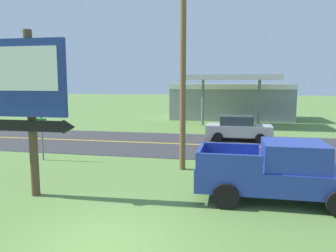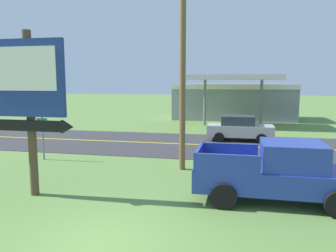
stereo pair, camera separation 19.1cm
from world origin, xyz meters
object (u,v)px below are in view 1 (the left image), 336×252
stop_sign (41,119)px  pickup_blue_parked_on_lawn (280,172)px  gas_station (231,100)px  motel_sign (30,92)px  utility_pole (183,48)px  car_silver_near_lane (238,128)px

stop_sign → pickup_blue_parked_on_lawn: bearing=-18.9°
gas_station → pickup_blue_parked_on_lawn: gas_station is taller
stop_sign → pickup_blue_parked_on_lawn: size_ratio=0.57×
motel_sign → utility_pole: size_ratio=0.56×
gas_station → car_silver_near_lane: size_ratio=2.86×
gas_station → car_silver_near_lane: (0.63, -13.05, -1.11)m
motel_sign → utility_pole: (4.32, 4.47, 1.72)m
utility_pole → pickup_blue_parked_on_lawn: utility_pole is taller
utility_pole → pickup_blue_parked_on_lawn: bearing=-41.9°
gas_station → pickup_blue_parked_on_lawn: (1.84, -24.18, -0.98)m
pickup_blue_parked_on_lawn → utility_pole: bearing=138.1°
utility_pole → car_silver_near_lane: (2.47, 7.82, -4.42)m
stop_sign → car_silver_near_lane: (9.49, 7.46, -1.20)m
pickup_blue_parked_on_lawn → car_silver_near_lane: size_ratio=1.24×
stop_sign → gas_station: (8.87, 20.51, -0.08)m
car_silver_near_lane → stop_sign: bearing=-141.9°
motel_sign → car_silver_near_lane: size_ratio=1.31×
utility_pole → pickup_blue_parked_on_lawn: 6.55m
stop_sign → utility_pole: size_ratio=0.30×
pickup_blue_parked_on_lawn → car_silver_near_lane: (-1.21, 11.12, -0.13)m
motel_sign → gas_station: bearing=76.3°
motel_sign → utility_pole: bearing=46.0°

